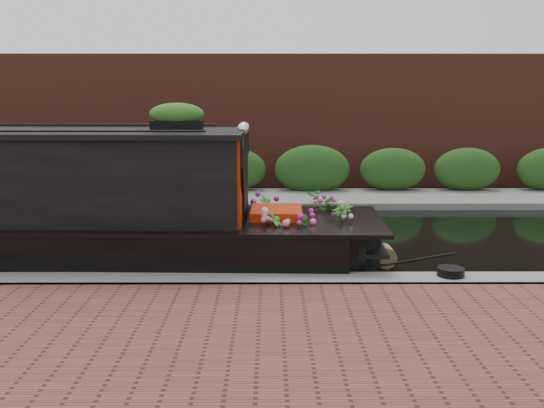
{
  "coord_description": "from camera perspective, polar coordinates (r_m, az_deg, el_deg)",
  "views": [
    {
      "loc": [
        0.96,
        -11.7,
        2.91
      ],
      "look_at": [
        1.0,
        -0.6,
        0.83
      ],
      "focal_mm": 40.0,
      "sensor_mm": 36.0,
      "label": 1
    }
  ],
  "objects": [
    {
      "name": "far_hedge",
      "position": [
        17.07,
        -3.42,
        0.77
      ],
      "size": [
        40.0,
        1.1,
        2.8
      ],
      "primitive_type": "cube",
      "color": "#1F4216",
      "rests_on": "ground"
    },
    {
      "name": "coiled_mooring_rope",
      "position": [
        9.27,
        16.47,
        -6.13
      ],
      "size": [
        0.39,
        0.39,
        0.12
      ],
      "primitive_type": "cylinder",
      "color": "black",
      "rests_on": "near_bank_coping"
    },
    {
      "name": "near_bank_coping",
      "position": [
        8.94,
        -6.44,
        -8.47
      ],
      "size": [
        40.0,
        0.6,
        0.5
      ],
      "primitive_type": "cube",
      "color": "slate",
      "rests_on": "ground"
    },
    {
      "name": "ground",
      "position": [
        12.09,
        -4.76,
        -3.36
      ],
      "size": [
        80.0,
        80.0,
        0.0
      ],
      "primitive_type": "plane",
      "color": "black",
      "rests_on": "ground"
    },
    {
      "name": "rope_fender",
      "position": [
        10.39,
        10.54,
        -4.82
      ],
      "size": [
        0.36,
        0.38,
        0.36
      ],
      "primitive_type": "cylinder",
      "rotation": [
        1.57,
        0.0,
        0.0
      ],
      "color": "brown",
      "rests_on": "ground"
    },
    {
      "name": "far_bank_path",
      "position": [
        16.19,
        -3.59,
        0.22
      ],
      "size": [
        40.0,
        2.4,
        0.34
      ],
      "primitive_type": "cube",
      "color": "slate",
      "rests_on": "ground"
    },
    {
      "name": "far_brick_wall",
      "position": [
        19.14,
        -3.07,
        1.84
      ],
      "size": [
        40.0,
        1.0,
        8.0
      ],
      "primitive_type": "cube",
      "color": "#5F2920",
      "rests_on": "ground"
    }
  ]
}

